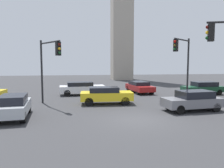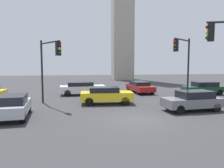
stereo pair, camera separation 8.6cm
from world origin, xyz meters
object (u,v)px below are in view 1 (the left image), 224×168
object	(u,v)px
traffic_light_0	(49,59)
car_0	(14,106)
car_4	(139,87)
car_1	(106,95)
car_5	(82,88)
traffic_light_1	(182,56)
car_7	(203,88)
car_6	(193,100)

from	to	relation	value
traffic_light_0	car_0	world-z (taller)	traffic_light_0
car_0	car_4	size ratio (longest dim) A/B	0.87
car_1	car_4	bearing A→B (deg)	56.94
car_5	traffic_light_0	bearing A→B (deg)	-118.18
traffic_light_1	car_1	bearing A→B (deg)	-39.50
car_7	car_5	bearing A→B (deg)	-9.12
car_6	car_7	size ratio (longest dim) A/B	1.00
traffic_light_1	car_0	world-z (taller)	traffic_light_1
car_4	car_7	xyz separation A→B (m)	(6.40, -2.43, 0.04)
traffic_light_1	car_7	size ratio (longest dim) A/B	1.30
car_0	car_7	distance (m)	18.99
car_4	car_7	bearing A→B (deg)	62.52
traffic_light_0	car_6	bearing A→B (deg)	41.21
traffic_light_1	car_1	xyz separation A→B (m)	(-6.78, -0.28, -3.22)
car_0	car_7	bearing A→B (deg)	-71.13
traffic_light_1	car_0	distance (m)	14.03
car_1	car_6	distance (m)	6.80
car_7	car_0	bearing A→B (deg)	22.46
car_0	car_1	world-z (taller)	car_0
car_0	car_5	world-z (taller)	car_0
traffic_light_0	car_7	size ratio (longest dim) A/B	1.22
car_1	car_6	bearing A→B (deg)	-28.34
car_1	car_0	bearing A→B (deg)	-145.36
traffic_light_1	car_5	xyz separation A→B (m)	(-8.68, 5.32, -3.24)
traffic_light_1	car_4	xyz separation A→B (m)	(-2.13, 6.15, -3.31)
car_7	car_1	bearing A→B (deg)	17.86
car_1	traffic_light_1	bearing A→B (deg)	5.14
car_0	car_6	world-z (taller)	car_0
traffic_light_0	car_5	bearing A→B (deg)	125.13
car_6	traffic_light_1	bearing A→B (deg)	-109.95
traffic_light_1	car_5	distance (m)	10.68
traffic_light_0	car_0	bearing A→B (deg)	-55.19
traffic_light_0	car_7	world-z (taller)	traffic_light_0
car_1	car_4	distance (m)	7.93
traffic_light_0	traffic_light_1	world-z (taller)	traffic_light_1
traffic_light_1	car_1	distance (m)	7.51
car_5	car_7	world-z (taller)	car_5
car_0	car_1	xyz separation A→B (m)	(6.24, 3.88, -0.01)
traffic_light_1	car_7	world-z (taller)	traffic_light_1
car_0	car_7	size ratio (longest dim) A/B	0.95
traffic_light_0	traffic_light_1	bearing A→B (deg)	61.46
traffic_light_0	car_5	distance (m)	6.94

